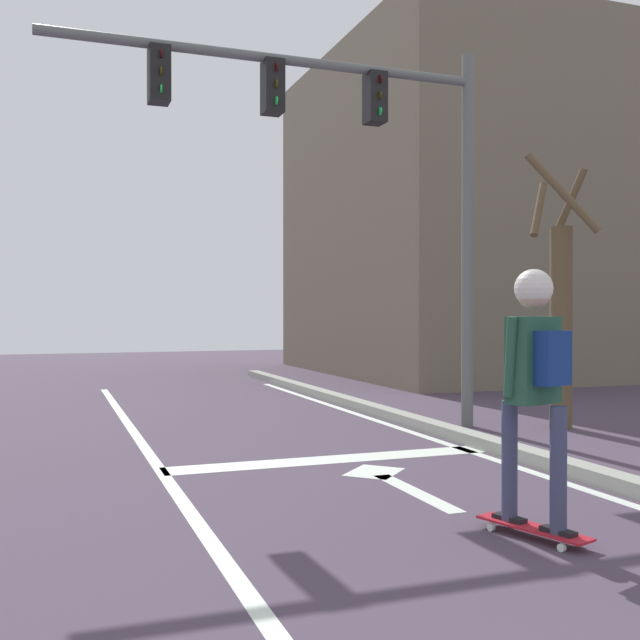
# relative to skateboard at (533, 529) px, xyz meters

# --- Properties ---
(lane_line_center) EXTENTS (0.12, 20.00, 0.01)m
(lane_line_center) POSITION_rel_skateboard_xyz_m (-2.06, 1.05, -0.06)
(lane_line_center) COLOR silver
(lane_line_center) RESTS_ON ground
(lane_line_curbside) EXTENTS (0.12, 20.00, 0.01)m
(lane_line_curbside) POSITION_rel_skateboard_xyz_m (1.26, 1.05, -0.06)
(lane_line_curbside) COLOR silver
(lane_line_curbside) RESTS_ON ground
(stop_bar) EXTENTS (3.47, 0.40, 0.01)m
(stop_bar) POSITION_rel_skateboard_xyz_m (-0.32, 2.97, -0.06)
(stop_bar) COLOR silver
(stop_bar) RESTS_ON ground
(lane_arrow_stem) EXTENTS (0.16, 1.40, 0.01)m
(lane_arrow_stem) POSITION_rel_skateboard_xyz_m (-0.15, 1.42, -0.06)
(lane_arrow_stem) COLOR silver
(lane_arrow_stem) RESTS_ON ground
(lane_arrow_head) EXTENTS (0.71, 0.71, 0.01)m
(lane_arrow_head) POSITION_rel_skateboard_xyz_m (-0.15, 2.27, -0.06)
(lane_arrow_head) COLOR silver
(lane_arrow_head) RESTS_ON ground
(curb_strip) EXTENTS (0.24, 24.00, 0.14)m
(curb_strip) POSITION_rel_skateboard_xyz_m (1.51, 1.05, 0.00)
(curb_strip) COLOR #97998D
(curb_strip) RESTS_ON ground
(skateboard) EXTENTS (0.43, 0.85, 0.08)m
(skateboard) POSITION_rel_skateboard_xyz_m (0.00, 0.00, 0.00)
(skateboard) COLOR red
(skateboard) RESTS_ON ground
(skater) EXTENTS (0.46, 0.63, 1.74)m
(skater) POSITION_rel_skateboard_xyz_m (0.00, -0.01, 1.13)
(skater) COLOR #383E5C
(skater) RESTS_ON skateboard
(traffic_signal_mast) EXTENTS (5.51, 0.34, 4.98)m
(traffic_signal_mast) POSITION_rel_skateboard_xyz_m (0.51, 4.47, 3.60)
(traffic_signal_mast) COLOR #5B605C
(traffic_signal_mast) RESTS_ON ground
(roadside_tree) EXTENTS (1.02, 0.99, 3.60)m
(roadside_tree) POSITION_rel_skateboard_xyz_m (3.29, 3.93, 1.48)
(roadside_tree) COLOR brown
(roadside_tree) RESTS_ON ground
(building_block) EXTENTS (12.97, 8.56, 7.96)m
(building_block) POSITION_rel_skateboard_xyz_m (9.90, 12.47, 3.91)
(building_block) COLOR #6F6451
(building_block) RESTS_ON ground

